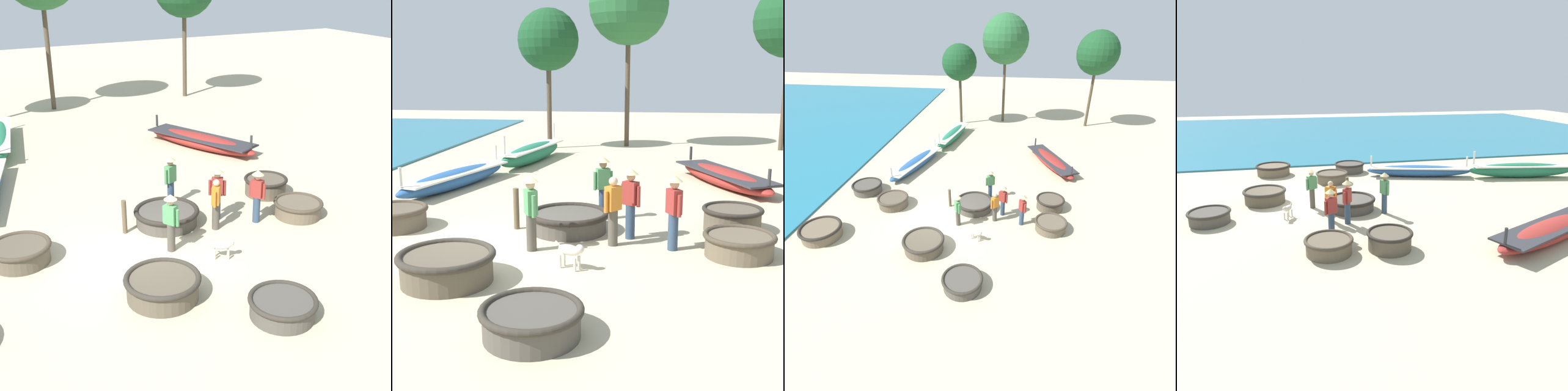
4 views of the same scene
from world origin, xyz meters
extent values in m
plane|color=#C6B793|center=(0.00, 0.00, 0.00)|extent=(80.00, 80.00, 0.00)
cylinder|color=brown|center=(-0.20, -1.97, 0.26)|extent=(1.69, 1.69, 0.52)
torus|color=#332D26|center=(-0.20, -1.97, 0.52)|extent=(1.83, 1.83, 0.14)
cylinder|color=brown|center=(5.38, 0.17, 0.23)|extent=(1.42, 1.42, 0.45)
torus|color=#42382B|center=(5.38, 0.17, 0.45)|extent=(1.53, 1.53, 0.11)
cylinder|color=#4C473F|center=(-4.85, 2.49, 0.24)|extent=(1.57, 1.57, 0.47)
torus|color=#28231E|center=(-4.85, 2.49, 0.47)|extent=(1.69, 1.69, 0.13)
cylinder|color=brown|center=(-5.12, -1.73, 0.25)|extent=(1.75, 1.75, 0.50)
torus|color=#28231E|center=(-5.12, -1.73, 0.50)|extent=(1.89, 1.89, 0.14)
cylinder|color=brown|center=(5.48, 2.08, 0.27)|extent=(1.37, 1.37, 0.54)
torus|color=#28231E|center=(5.48, 2.08, 0.54)|extent=(1.48, 1.48, 0.11)
cylinder|color=#4C473F|center=(1.52, 1.53, 0.22)|extent=(1.82, 1.82, 0.44)
torus|color=#28231E|center=(1.52, 1.53, 0.44)|extent=(1.97, 1.97, 0.15)
cylinder|color=brown|center=(-2.82, 1.25, 0.24)|extent=(1.52, 1.52, 0.48)
torus|color=#42382B|center=(-2.82, 1.25, 0.48)|extent=(1.64, 1.64, 0.12)
cylinder|color=#4C473F|center=(1.86, -3.88, 0.21)|extent=(1.45, 1.45, 0.43)
torus|color=#332D26|center=(1.86, -3.88, 0.43)|extent=(1.57, 1.57, 0.12)
ellipsoid|color=#285693|center=(-3.07, 6.01, 0.31)|extent=(2.39, 5.67, 0.61)
cube|color=silver|center=(-3.07, 6.01, 0.50)|extent=(2.31, 5.25, 0.06)
cylinder|color=silver|center=(-2.40, 8.50, 0.84)|extent=(0.10, 0.10, 0.55)
cylinder|color=silver|center=(-3.73, 3.51, 0.84)|extent=(0.10, 0.10, 0.55)
ellipsoid|color=maroon|center=(5.89, 7.50, 0.28)|extent=(3.29, 5.45, 0.56)
cube|color=#2D2D33|center=(5.89, 7.50, 0.46)|extent=(3.16, 5.07, 0.06)
cylinder|color=#2D2D33|center=(4.88, 9.79, 0.76)|extent=(0.10, 0.10, 0.50)
cylinder|color=#2D2D33|center=(6.91, 5.22, 0.76)|extent=(0.10, 0.10, 0.50)
ellipsoid|color=#237551|center=(-1.69, 11.35, 0.39)|extent=(1.89, 5.74, 0.78)
cube|color=silver|center=(-1.69, 11.35, 0.64)|extent=(1.85, 5.30, 0.06)
cylinder|color=silver|center=(-1.23, 13.92, 1.08)|extent=(0.10, 0.10, 0.70)
cylinder|color=silver|center=(-2.15, 8.78, 1.08)|extent=(0.10, 0.10, 0.70)
cylinder|color=#2D425B|center=(3.03, 1.13, 0.41)|extent=(0.22, 0.22, 0.82)
cube|color=maroon|center=(3.03, 1.13, 1.09)|extent=(0.40, 0.37, 0.54)
sphere|color=tan|center=(3.03, 1.13, 1.47)|extent=(0.20, 0.20, 0.20)
cylinder|color=maroon|center=(3.22, 1.01, 1.04)|extent=(0.09, 0.09, 0.48)
cylinder|color=maroon|center=(2.85, 1.25, 1.04)|extent=(0.09, 0.09, 0.48)
cone|color=#D1BC84|center=(3.03, 1.13, 1.60)|extent=(0.36, 0.36, 0.14)
cylinder|color=#4C473D|center=(2.68, 0.57, 0.41)|extent=(0.22, 0.22, 0.82)
cube|color=orange|center=(2.68, 0.57, 1.09)|extent=(0.39, 0.40, 0.54)
sphere|color=#DBB28E|center=(2.68, 0.57, 1.47)|extent=(0.20, 0.20, 0.20)
cylinder|color=orange|center=(2.53, 0.41, 1.04)|extent=(0.09, 0.09, 0.48)
cylinder|color=orange|center=(2.82, 0.74, 1.04)|extent=(0.09, 0.09, 0.48)
cylinder|color=#2D425B|center=(4.00, 0.42, 0.41)|extent=(0.22, 0.22, 0.82)
cube|color=maroon|center=(4.00, 0.42, 1.09)|extent=(0.36, 0.40, 0.54)
sphere|color=tan|center=(4.00, 0.42, 1.47)|extent=(0.20, 0.20, 0.20)
cylinder|color=maroon|center=(3.89, 0.61, 1.04)|extent=(0.09, 0.09, 0.48)
cylinder|color=maroon|center=(4.11, 0.23, 1.04)|extent=(0.09, 0.09, 0.48)
cone|color=#D1BC84|center=(4.00, 0.42, 1.60)|extent=(0.36, 0.36, 0.14)
cylinder|color=#2D425B|center=(2.23, 2.73, 0.41)|extent=(0.22, 0.22, 0.82)
cube|color=#4C8E56|center=(2.23, 2.73, 1.09)|extent=(0.40, 0.34, 0.54)
sphere|color=#A37556|center=(2.23, 2.73, 1.47)|extent=(0.20, 0.20, 0.20)
cylinder|color=#4C8E56|center=(2.43, 2.82, 1.04)|extent=(0.09, 0.09, 0.48)
cylinder|color=#4C8E56|center=(2.03, 2.65, 1.04)|extent=(0.09, 0.09, 0.48)
cone|color=#D1BC84|center=(2.23, 2.73, 1.60)|extent=(0.36, 0.36, 0.14)
cylinder|color=#4C473D|center=(0.95, -0.01, 0.41)|extent=(0.22, 0.22, 0.82)
cube|color=#4C8E56|center=(0.95, -0.01, 1.09)|extent=(0.36, 0.40, 0.54)
sphere|color=#DBB28E|center=(0.95, -0.01, 1.47)|extent=(0.20, 0.20, 0.20)
cylinder|color=#4C8E56|center=(0.84, 0.18, 1.04)|extent=(0.09, 0.09, 0.48)
cylinder|color=#4C8E56|center=(1.06, -0.20, 1.04)|extent=(0.09, 0.09, 0.48)
cone|color=#D1BC84|center=(0.95, -0.01, 1.60)|extent=(0.36, 0.36, 0.14)
ellipsoid|color=beige|center=(1.95, -1.02, 0.39)|extent=(0.55, 0.41, 0.22)
sphere|color=beige|center=(2.17, -1.13, 0.46)|extent=(0.18, 0.18, 0.18)
cylinder|color=beige|center=(1.73, -0.91, 0.45)|extent=(0.20, 0.13, 0.16)
cylinder|color=beige|center=(2.15, -1.04, 0.14)|extent=(0.06, 0.06, 0.28)
cylinder|color=beige|center=(2.08, -1.16, 0.14)|extent=(0.06, 0.06, 0.28)
cylinder|color=beige|center=(1.82, -0.88, 0.14)|extent=(0.06, 0.06, 0.28)
cylinder|color=beige|center=(1.76, -1.00, 0.14)|extent=(0.06, 0.06, 0.28)
cylinder|color=brown|center=(0.21, 1.57, 0.51)|extent=(0.14, 0.14, 1.03)
cylinder|color=#4C3D2D|center=(-1.79, 15.75, 2.12)|extent=(0.24, 0.24, 4.24)
sphere|color=#194723|center=(-1.79, 15.75, 5.28)|extent=(2.97, 2.97, 2.97)
cylinder|color=#4C3D2D|center=(9.60, 16.45, 2.45)|extent=(0.24, 0.24, 4.89)
sphere|color=#194723|center=(9.60, 16.45, 6.09)|extent=(3.43, 3.43, 3.43)
cylinder|color=#4C3D2D|center=(2.00, 16.96, 2.81)|extent=(0.24, 0.24, 5.61)
sphere|color=#286033|center=(2.00, 16.96, 6.99)|extent=(3.93, 3.93, 3.93)
camera|label=1|loc=(-4.53, -11.93, 7.31)|focal=50.00mm
camera|label=2|loc=(3.63, -11.08, 3.85)|focal=50.00mm
camera|label=3|loc=(3.57, -11.84, 8.92)|focal=28.00mm
camera|label=4|loc=(16.12, -0.85, 5.23)|focal=35.00mm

